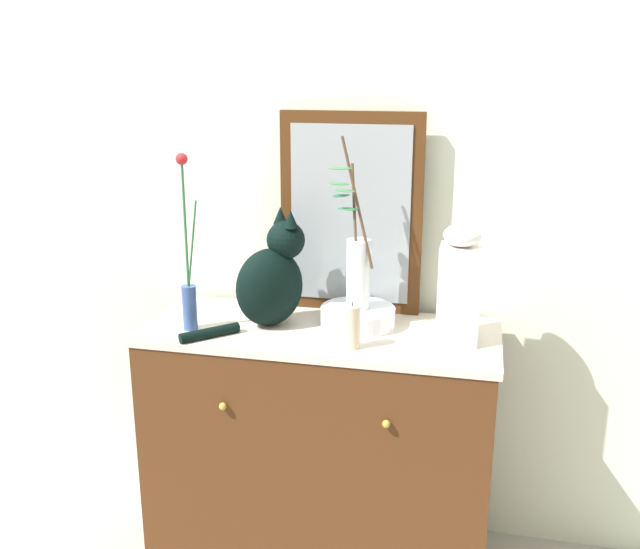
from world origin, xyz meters
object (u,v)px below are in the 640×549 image
object	(u,v)px
mirror_leaning	(351,214)
candle_pillar	(352,327)
sideboard	(320,447)
cat_sitting	(271,279)
vase_slim_green	(189,283)
vase_glass_clear	(358,267)
jar_lidded_porcelain	(459,285)
bowl_porcelain	(358,316)

from	to	relation	value
mirror_leaning	candle_pillar	world-z (taller)	mirror_leaning
sideboard	cat_sitting	size ratio (longest dim) A/B	3.01
vase_slim_green	candle_pillar	size ratio (longest dim) A/B	3.89
vase_glass_clear	sideboard	bearing A→B (deg)	-153.84
vase_slim_green	jar_lidded_porcelain	xyz separation A→B (m)	(0.83, 0.09, 0.03)
bowl_porcelain	candle_pillar	size ratio (longest dim) A/B	1.68
sideboard	cat_sitting	world-z (taller)	cat_sitting
sideboard	vase_slim_green	xyz separation A→B (m)	(-0.40, -0.09, 0.57)
sideboard	bowl_porcelain	size ratio (longest dim) A/B	4.70
sideboard	cat_sitting	xyz separation A→B (m)	(-0.16, 0.00, 0.58)
jar_lidded_porcelain	vase_slim_green	bearing A→B (deg)	-174.10
sideboard	jar_lidded_porcelain	distance (m)	0.74
mirror_leaning	vase_glass_clear	size ratio (longest dim) A/B	1.23
candle_pillar	jar_lidded_porcelain	bearing A→B (deg)	23.11
mirror_leaning	cat_sitting	distance (m)	0.35
sideboard	bowl_porcelain	xyz separation A→B (m)	(0.11, 0.06, 0.45)
mirror_leaning	vase_glass_clear	distance (m)	0.21
mirror_leaning	sideboard	bearing A→B (deg)	-105.73
mirror_leaning	bowl_porcelain	xyz separation A→B (m)	(0.05, -0.15, -0.30)
vase_glass_clear	candle_pillar	distance (m)	0.23
candle_pillar	mirror_leaning	bearing A→B (deg)	101.69
mirror_leaning	vase_glass_clear	xyz separation A→B (m)	(0.05, -0.15, -0.14)
jar_lidded_porcelain	candle_pillar	world-z (taller)	jar_lidded_porcelain
candle_pillar	vase_glass_clear	bearing A→B (deg)	95.57
vase_glass_clear	mirror_leaning	bearing A→B (deg)	108.95
sideboard	jar_lidded_porcelain	world-z (taller)	jar_lidded_porcelain
cat_sitting	vase_slim_green	world-z (taller)	vase_slim_green
candle_pillar	bowl_porcelain	bearing A→B (deg)	94.70
cat_sitting	vase_glass_clear	distance (m)	0.28
sideboard	candle_pillar	distance (m)	0.52
vase_slim_green	jar_lidded_porcelain	world-z (taller)	vase_slim_green
jar_lidded_porcelain	bowl_porcelain	bearing A→B (deg)	168.86
mirror_leaning	bowl_porcelain	size ratio (longest dim) A/B	2.78
sideboard	cat_sitting	bearing A→B (deg)	179.35
vase_glass_clear	candle_pillar	bearing A→B (deg)	-84.43
mirror_leaning	candle_pillar	distance (m)	0.44
bowl_porcelain	jar_lidded_porcelain	distance (m)	0.35
cat_sitting	bowl_porcelain	size ratio (longest dim) A/B	1.57
vase_slim_green	vase_glass_clear	xyz separation A→B (m)	(0.51, 0.14, 0.04)
candle_pillar	sideboard	bearing A→B (deg)	133.52
cat_sitting	vase_slim_green	distance (m)	0.26
mirror_leaning	bowl_porcelain	distance (m)	0.34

